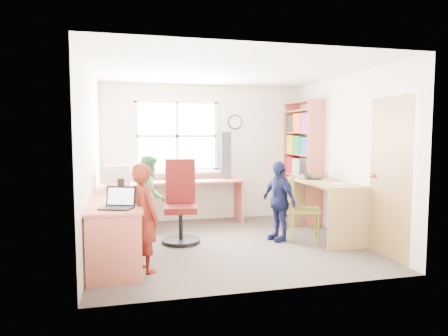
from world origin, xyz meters
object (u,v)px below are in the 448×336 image
right_desk (326,196)px  person_green (150,195)px  bookshelf (302,164)px  person_navy (279,201)px  l_desk (132,221)px  wooden_chair (300,205)px  crt_monitor (117,177)px  laptop_left (118,203)px  swivel_chair (181,207)px  cd_tower (226,155)px  potted_plant (171,172)px  laptop_right (309,176)px  person_red (144,218)px

right_desk → person_green: size_ratio=1.20×
bookshelf → person_navy: bookshelf is taller
l_desk → wooden_chair: size_ratio=3.11×
crt_monitor → laptop_left: size_ratio=0.88×
swivel_chair → laptop_left: bearing=-116.6°
crt_monitor → cd_tower: size_ratio=0.43×
crt_monitor → bookshelf: bearing=8.9°
bookshelf → person_green: bookshelf is taller
bookshelf → person_navy: 1.51m
wooden_chair → person_navy: bearing=-179.0°
swivel_chair → laptop_left: (-0.83, -1.25, 0.30)m
laptop_left → potted_plant: 2.51m
wooden_chair → cd_tower: bearing=136.5°
laptop_right → person_green: 2.49m
swivel_chair → person_red: bearing=-109.1°
swivel_chair → wooden_chair: size_ratio=1.24×
bookshelf → laptop_right: size_ratio=5.66×
potted_plant → person_green: 0.78m
person_red → l_desk: bearing=-20.1°
l_desk → crt_monitor: crt_monitor is taller
laptop_left → laptop_right: bearing=46.3°
person_red → person_navy: (1.95, 0.88, -0.03)m
crt_monitor → person_green: person_green is taller
person_red → person_green: size_ratio=1.00×
bookshelf → person_red: bearing=-144.4°
person_navy → l_desk: bearing=-99.1°
l_desk → swivel_chair: bearing=40.8°
crt_monitor → laptop_right: 2.93m
bookshelf → crt_monitor: bookshelf is taller
swivel_chair → laptop_left: size_ratio=2.90×
laptop_left → person_navy: person_navy is taller
swivel_chair → cd_tower: size_ratio=1.43×
wooden_chair → laptop_right: 0.72m
l_desk → person_red: bearing=-77.7°
laptop_left → cd_tower: cd_tower is taller
person_green → laptop_right: bearing=-92.2°
wooden_chair → crt_monitor: bearing=-174.1°
person_green → person_navy: 1.95m
crt_monitor → cd_tower: (1.83, 0.83, 0.24)m
l_desk → potted_plant: bearing=68.9°
laptop_right → person_green: person_green is taller
right_desk → person_navy: (-0.76, -0.03, -0.03)m
l_desk → person_navy: person_navy is taller
cd_tower → potted_plant: cd_tower is taller
laptop_right → person_navy: size_ratio=0.32×
swivel_chair → person_green: bearing=135.3°
l_desk → laptop_right: size_ratio=7.95×
cd_tower → person_navy: bearing=-64.7°
potted_plant → person_red: person_red is taller
laptop_left → laptop_right: size_ratio=1.09×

